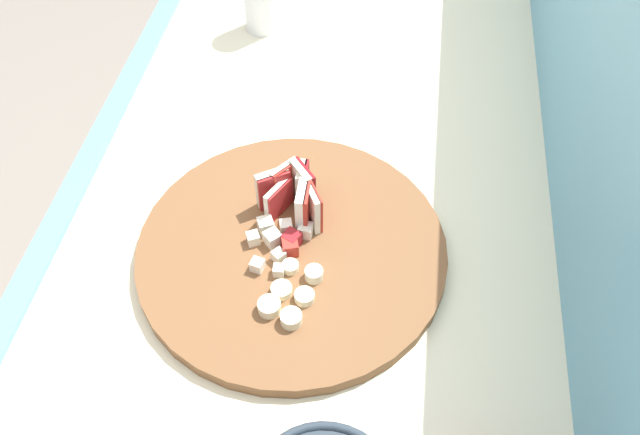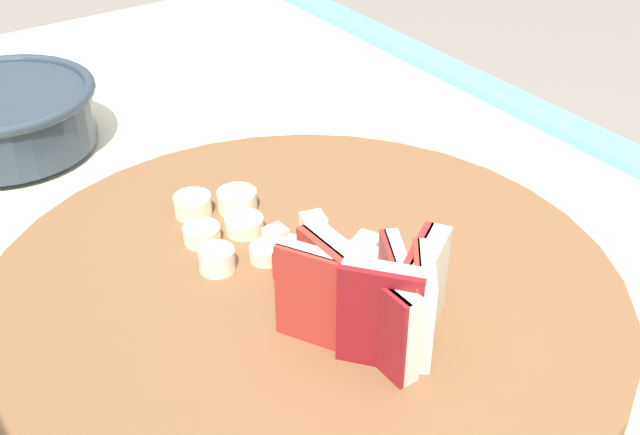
# 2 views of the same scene
# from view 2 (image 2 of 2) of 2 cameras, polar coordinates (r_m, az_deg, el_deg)

# --- Properties ---
(cutting_board) EXTENTS (0.42, 0.42, 0.02)m
(cutting_board) POSITION_cam_2_polar(r_m,az_deg,el_deg) (0.54, -1.44, -5.66)
(cutting_board) COLOR brown
(cutting_board) RESTS_ON tiled_countertop
(apple_wedge_fan) EXTENTS (0.09, 0.10, 0.07)m
(apple_wedge_fan) POSITION_cam_2_polar(r_m,az_deg,el_deg) (0.48, 4.07, -5.67)
(apple_wedge_fan) COLOR #A32323
(apple_wedge_fan) RESTS_ON cutting_board
(apple_dice_pile) EXTENTS (0.09, 0.09, 0.02)m
(apple_dice_pile) POSITION_cam_2_polar(r_m,az_deg,el_deg) (0.54, 0.16, -3.32)
(apple_dice_pile) COLOR beige
(apple_dice_pile) RESTS_ON cutting_board
(banana_slice_rows) EXTENTS (0.10, 0.08, 0.02)m
(banana_slice_rows) POSITION_cam_2_polar(r_m,az_deg,el_deg) (0.59, -6.68, -0.42)
(banana_slice_rows) COLOR beige
(banana_slice_rows) RESTS_ON cutting_board
(ceramic_bowl) EXTENTS (0.16, 0.16, 0.06)m
(ceramic_bowl) POSITION_cam_2_polar(r_m,az_deg,el_deg) (0.77, -21.01, 6.62)
(ceramic_bowl) COLOR #2D3842
(ceramic_bowl) RESTS_ON tiled_countertop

